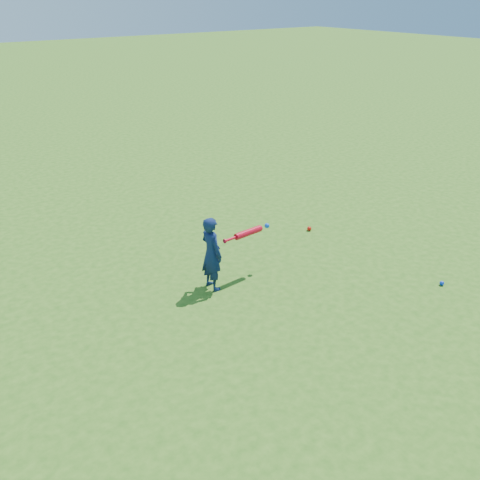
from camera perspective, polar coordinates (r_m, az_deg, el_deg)
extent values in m
plane|color=#2E5E16|center=(7.01, -3.86, -6.61)|extent=(80.00, 80.00, 0.00)
imported|color=#0F1C46|center=(7.08, -3.06, -1.46)|extent=(0.26, 0.38, 1.03)
sphere|color=red|center=(9.05, 7.40, 1.22)|extent=(0.07, 0.07, 0.07)
sphere|color=#0B30C5|center=(7.85, 20.73, -4.34)|extent=(0.06, 0.06, 0.06)
cylinder|color=red|center=(7.08, -1.65, -0.12)|extent=(0.02, 0.06, 0.06)
cylinder|color=red|center=(7.14, -1.01, 0.11)|extent=(0.21, 0.05, 0.04)
cylinder|color=red|center=(7.32, 0.85, 0.79)|extent=(0.44, 0.13, 0.09)
sphere|color=red|center=(7.46, 2.09, 1.24)|extent=(0.09, 0.09, 0.09)
sphere|color=blue|center=(7.55, 2.89, 1.53)|extent=(0.07, 0.07, 0.07)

